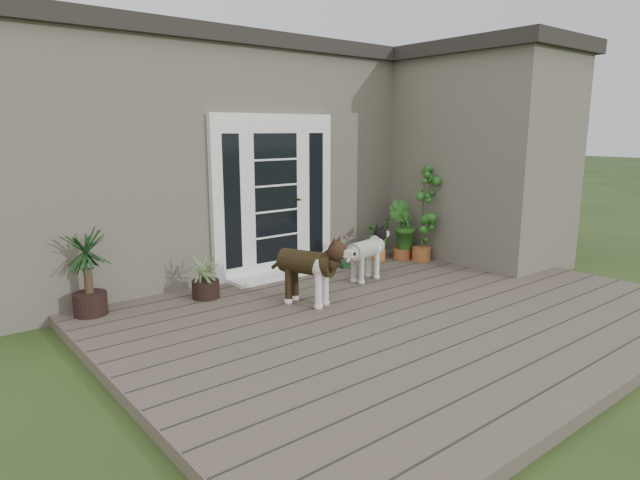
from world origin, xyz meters
TOP-DOWN VIEW (x-y plane):
  - deck at (0.00, 0.40)m, footprint 6.20×4.60m
  - house_main at (0.00, 4.65)m, footprint 7.40×4.00m
  - roof_main at (0.00, 4.65)m, footprint 7.60×4.20m
  - house_wing at (2.90, 1.50)m, footprint 1.60×2.40m
  - roof_wing at (2.90, 1.50)m, footprint 1.80×2.60m
  - door_unit at (-0.20, 2.60)m, footprint 1.90×0.14m
  - door_step at (-0.20, 2.40)m, footprint 1.60×0.40m
  - brindle_dog at (-0.73, 1.21)m, footprint 0.66×0.93m
  - white_dog at (0.48, 1.52)m, footprint 0.78×0.45m
  - spider_plant at (-1.50, 2.16)m, footprint 0.68×0.68m
  - yucca at (-2.73, 2.40)m, footprint 0.87×0.87m
  - herb_a at (1.42, 2.24)m, footprint 0.58×0.58m
  - herb_b at (1.76, 2.05)m, footprint 0.61×0.61m
  - herb_c at (1.89, 2.11)m, footprint 0.44×0.44m
  - sapling at (1.90, 1.78)m, footprint 0.50×0.50m
  - clog_left at (0.20, 2.40)m, footprint 0.18×0.28m
  - clog_right at (0.73, 2.25)m, footprint 0.25×0.37m

SIDE VIEW (x-z plane):
  - deck at x=0.00m, z-range 0.00..0.12m
  - door_step at x=-0.20m, z-range 0.12..0.17m
  - clog_left at x=0.20m, z-range 0.12..0.20m
  - clog_right at x=0.73m, z-range 0.12..0.22m
  - herb_c at x=1.89m, z-range 0.12..0.61m
  - spider_plant at x=-1.50m, z-range 0.12..0.69m
  - herb_a at x=1.42m, z-range 0.12..0.69m
  - white_dog at x=0.48m, z-range 0.12..0.73m
  - herb_b at x=1.76m, z-range 0.12..0.78m
  - brindle_dog at x=-0.73m, z-range 0.12..0.83m
  - yucca at x=-2.73m, z-range 0.12..1.08m
  - sapling at x=1.90m, z-range 0.12..1.59m
  - door_unit at x=-0.20m, z-range 0.12..2.27m
  - house_main at x=0.00m, z-range 0.00..3.10m
  - house_wing at x=2.90m, z-range 0.00..3.10m
  - roof_main at x=0.00m, z-range 3.10..3.30m
  - roof_wing at x=2.90m, z-range 3.10..3.30m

